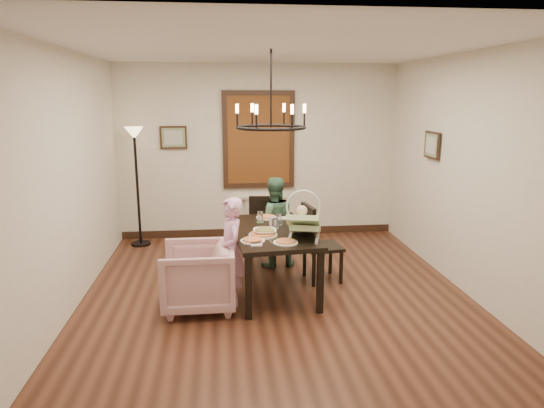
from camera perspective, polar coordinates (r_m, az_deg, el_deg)
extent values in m
cube|color=#572F1D|center=(5.86, 0.45, -10.50)|extent=(4.50, 5.00, 0.01)
cube|color=white|center=(5.40, 0.51, 17.94)|extent=(4.50, 5.00, 0.01)
cube|color=silver|center=(7.92, -1.59, 6.13)|extent=(4.50, 0.01, 2.80)
cube|color=silver|center=(5.66, -22.79, 2.49)|extent=(0.01, 5.00, 2.80)
cube|color=silver|center=(6.13, 21.89, 3.28)|extent=(0.01, 5.00, 2.80)
cube|color=black|center=(5.75, -0.11, -3.29)|extent=(1.04, 1.67, 0.05)
cube|color=black|center=(5.12, -2.81, -9.80)|extent=(0.07, 0.07, 0.70)
cube|color=black|center=(6.50, -4.77, -4.87)|extent=(0.07, 0.07, 0.70)
cube|color=black|center=(5.28, 5.68, -9.12)|extent=(0.07, 0.07, 0.70)
cube|color=black|center=(6.63, 1.95, -4.49)|extent=(0.07, 0.07, 0.70)
imported|color=#D7A4A7|center=(5.43, -8.70, -8.44)|extent=(0.80, 0.78, 0.72)
imported|color=#E6A2CC|center=(5.44, -4.83, -6.68)|extent=(0.30, 0.41, 1.01)
imported|color=#3E684E|center=(6.61, 0.18, -3.03)|extent=(0.53, 0.42, 1.03)
imported|color=white|center=(5.52, -0.87, -3.26)|extent=(0.32, 0.32, 0.08)
cylinder|color=tan|center=(5.48, -1.06, -3.59)|extent=(0.33, 0.33, 0.04)
cylinder|color=silver|center=(5.69, 0.35, -2.45)|extent=(0.07, 0.07, 0.14)
cube|color=brown|center=(7.86, -1.58, 7.55)|extent=(1.00, 0.03, 1.40)
cube|color=black|center=(7.88, -11.51, 7.68)|extent=(0.42, 0.03, 0.36)
cube|color=black|center=(6.89, 18.30, 6.60)|extent=(0.03, 0.42, 0.36)
torus|color=black|center=(5.54, -0.12, 9.00)|extent=(0.80, 0.80, 0.04)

